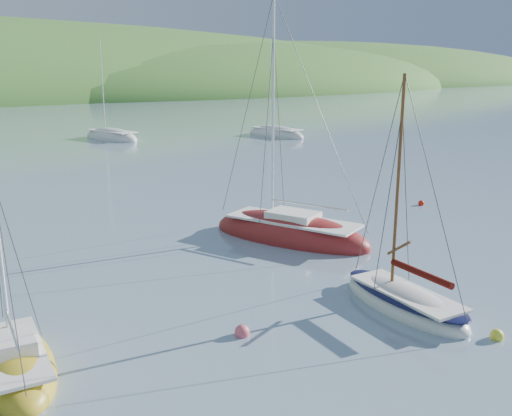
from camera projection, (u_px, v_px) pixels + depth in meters
ground at (380, 324)px, 19.05m from camera, size 700.00×700.00×0.00m
daysailer_white at (404, 302)px, 20.32m from camera, size 2.76×5.90×8.75m
sloop_red at (290, 235)px, 28.34m from camera, size 5.77×9.02×12.62m
sailboat_yellow at (15, 365)px, 16.12m from camera, size 2.78×5.59×7.13m
distant_sloop_b at (111, 138)px, 66.66m from camera, size 5.08×9.22×12.46m
distant_sloop_d at (276, 135)px, 69.52m from camera, size 4.25×8.91×12.22m
mooring_buoys at (370, 288)px, 21.86m from camera, size 19.48×13.17×0.49m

